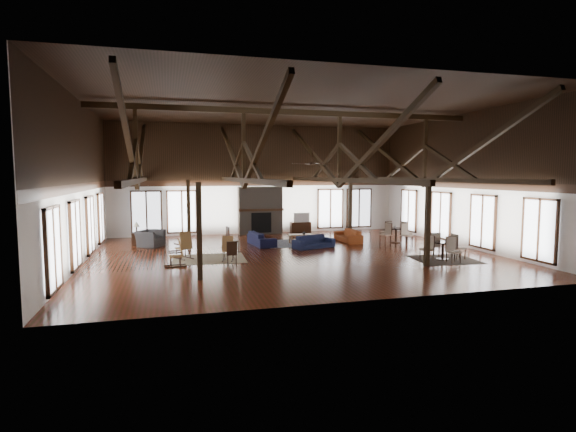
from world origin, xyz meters
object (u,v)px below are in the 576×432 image
object	(u,v)px
sofa_navy_front	(314,242)
sofa_orange	(348,236)
sofa_navy_left	(262,239)
armchair	(150,239)
coffee_table	(301,235)
cafe_table_near	(443,247)
tv_console	(300,227)
cafe_table_far	(396,233)

from	to	relation	value
sofa_navy_front	sofa_orange	distance (m)	2.67
sofa_orange	sofa_navy_left	bearing A→B (deg)	-89.28
sofa_orange	armchair	world-z (taller)	armchair
coffee_table	armchair	size ratio (longest dim) A/B	1.02
coffee_table	cafe_table_near	world-z (taller)	cafe_table_near
armchair	tv_console	size ratio (longest dim) A/B	0.99
tv_console	cafe_table_far	bearing A→B (deg)	-55.73
sofa_navy_front	coffee_table	world-z (taller)	sofa_navy_front
sofa_orange	tv_console	bearing A→B (deg)	-162.27
cafe_table_far	tv_console	xyz separation A→B (m)	(-3.34, 4.91, -0.20)
sofa_navy_left	armchair	xyz separation A→B (m)	(-4.99, 0.90, 0.07)
cafe_table_near	sofa_navy_front	bearing A→B (deg)	135.10
sofa_navy_left	sofa_orange	size ratio (longest dim) A/B	1.05
coffee_table	cafe_table_far	xyz separation A→B (m)	(4.53, -0.93, 0.11)
sofa_navy_left	coffee_table	world-z (taller)	sofa_navy_left
armchair	cafe_table_far	bearing A→B (deg)	-70.33
sofa_navy_front	coffee_table	xyz separation A→B (m)	(-0.19, 1.43, 0.10)
cafe_table_far	coffee_table	bearing A→B (deg)	168.44
sofa_navy_front	cafe_table_far	size ratio (longest dim) A/B	1.00
sofa_orange	coffee_table	world-z (taller)	sofa_orange
sofa_navy_left	sofa_orange	distance (m)	4.34
sofa_orange	coffee_table	xyz separation A→B (m)	(-2.44, -0.01, 0.09)
cafe_table_near	cafe_table_far	xyz separation A→B (m)	(0.41, 4.42, 0.01)
sofa_orange	cafe_table_near	size ratio (longest dim) A/B	1.08
sofa_navy_left	cafe_table_far	xyz separation A→B (m)	(6.43, -0.90, 0.18)
coffee_table	cafe_table_near	distance (m)	6.75
sofa_navy_front	sofa_navy_left	bearing A→B (deg)	127.52
cafe_table_far	tv_console	size ratio (longest dim) A/B	1.65
cafe_table_near	tv_console	xyz separation A→B (m)	(-2.94, 9.33, -0.19)
sofa_navy_left	cafe_table_near	bearing A→B (deg)	-137.88
sofa_navy_left	tv_console	distance (m)	5.06
sofa_orange	armchair	bearing A→B (deg)	-95.04
coffee_table	sofa_orange	bearing A→B (deg)	2.13
cafe_table_near	tv_console	bearing A→B (deg)	107.48
sofa_navy_front	sofa_orange	size ratio (longest dim) A/B	0.96
sofa_navy_front	sofa_navy_left	world-z (taller)	sofa_navy_left
sofa_orange	coffee_table	size ratio (longest dim) A/B	1.71
armchair	sofa_navy_front	bearing A→B (deg)	-79.34
sofa_navy_left	armchair	world-z (taller)	armchair
armchair	tv_console	xyz separation A→B (m)	(8.08, 3.11, -0.08)
coffee_table	armchair	bearing A→B (deg)	174.59
sofa_orange	cafe_table_far	distance (m)	2.30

